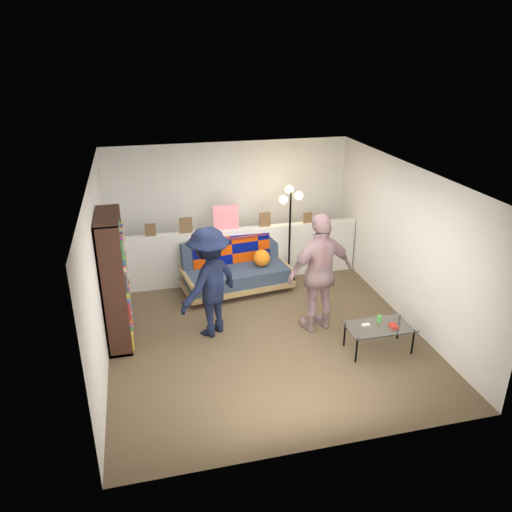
{
  "coord_description": "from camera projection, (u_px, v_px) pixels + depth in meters",
  "views": [
    {
      "loc": [
        -1.64,
        -6.33,
        4.01
      ],
      "look_at": [
        0.0,
        0.4,
        1.05
      ],
      "focal_mm": 35.0,
      "sensor_mm": 36.0,
      "label": 1
    }
  ],
  "objects": [
    {
      "name": "bookshelf",
      "position": [
        115.0,
        285.0,
        6.98
      ],
      "size": [
        0.32,
        0.96,
        1.92
      ],
      "color": "black",
      "rests_on": "ground"
    },
    {
      "name": "person_right",
      "position": [
        320.0,
        273.0,
        7.29
      ],
      "size": [
        1.14,
        0.66,
        1.82
      ],
      "primitive_type": "imported",
      "rotation": [
        0.0,
        0.0,
        3.35
      ],
      "color": "#CE858E",
      "rests_on": "ground"
    },
    {
      "name": "person_left",
      "position": [
        209.0,
        282.0,
        7.2
      ],
      "size": [
        1.22,
        1.16,
        1.66
      ],
      "primitive_type": "imported",
      "rotation": [
        0.0,
        0.0,
        3.82
      ],
      "color": "black",
      "rests_on": "ground"
    },
    {
      "name": "room_shell",
      "position": [
        255.0,
        215.0,
        7.35
      ],
      "size": [
        4.6,
        5.05,
        2.45
      ],
      "color": "silver",
      "rests_on": "ground"
    },
    {
      "name": "floor_lamp",
      "position": [
        290.0,
        215.0,
        8.75
      ],
      "size": [
        0.4,
        0.32,
        1.74
      ],
      "color": "black",
      "rests_on": "ground"
    },
    {
      "name": "half_wall_ledge",
      "position": [
        238.0,
        254.0,
        9.0
      ],
      "size": [
        4.45,
        0.15,
        1.0
      ],
      "primitive_type": "cube",
      "color": "silver",
      "rests_on": "ground"
    },
    {
      "name": "ledge_decor",
      "position": [
        225.0,
        220.0,
        8.67
      ],
      "size": [
        2.97,
        0.02,
        0.45
      ],
      "color": "brown",
      "rests_on": "half_wall_ledge"
    },
    {
      "name": "ground",
      "position": [
        262.0,
        329.0,
        7.59
      ],
      "size": [
        5.0,
        5.0,
        0.0
      ],
      "primitive_type": "plane",
      "color": "brown",
      "rests_on": "ground"
    },
    {
      "name": "futon_sofa",
      "position": [
        237.0,
        270.0,
        8.69
      ],
      "size": [
        1.96,
        1.12,
        0.8
      ],
      "color": "#A4824F",
      "rests_on": "ground"
    },
    {
      "name": "coffee_table",
      "position": [
        380.0,
        327.0,
        6.94
      ],
      "size": [
        0.94,
        0.52,
        0.49
      ],
      "color": "black",
      "rests_on": "ground"
    }
  ]
}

